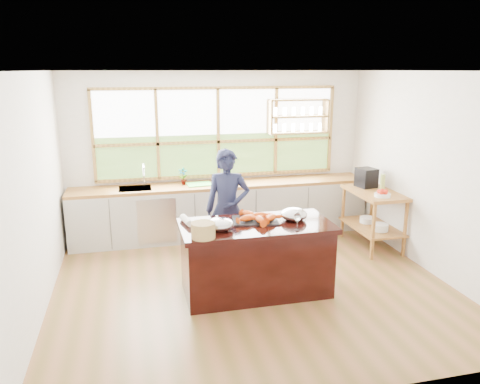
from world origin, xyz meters
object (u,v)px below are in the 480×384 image
object	(u,v)px
island	(256,258)
espresso_machine	(366,178)
wicker_basket	(203,230)
cook	(228,209)

from	to	relation	value
island	espresso_machine	xyz separation A→B (m)	(2.19, 1.38, 0.60)
espresso_machine	wicker_basket	xyz separation A→B (m)	(-2.89, -1.71, -0.06)
cook	wicker_basket	distance (m)	1.32
cook	espresso_machine	size ratio (longest dim) A/B	5.58
cook	espresso_machine	bearing A→B (deg)	25.72
espresso_machine	wicker_basket	world-z (taller)	espresso_machine
island	wicker_basket	bearing A→B (deg)	-154.91
espresso_machine	cook	bearing A→B (deg)	-178.13
island	wicker_basket	xyz separation A→B (m)	(-0.70, -0.33, 0.53)
island	wicker_basket	world-z (taller)	wicker_basket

